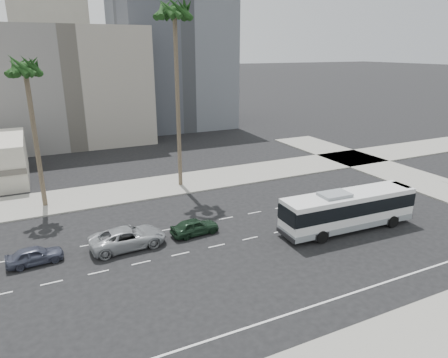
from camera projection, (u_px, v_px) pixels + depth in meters
ground at (281, 232)px, 33.73m from camera, size 700.00×700.00×0.00m
sidewalk_north at (208, 179)px, 46.99m from camera, size 120.00×7.00×0.15m
midrise_beige_west at (67, 86)px, 64.55m from camera, size 24.00×18.00×18.00m
midrise_gray_center at (170, 58)px, 77.52m from camera, size 20.00×20.00×26.00m
civic_tower at (46, 5)px, 235.00m from camera, size 42.00×42.00×129.00m
highrise_right at (134, 13)px, 238.36m from camera, size 26.00×26.00×70.00m
highrise_far at (160, 25)px, 275.90m from camera, size 22.00×22.00×60.00m
city_bus at (348, 209)px, 33.67m from camera, size 12.26×3.20×3.50m
car_a at (195, 227)px, 33.04m from camera, size 1.90×4.14×1.38m
car_b at (128, 238)px, 30.86m from camera, size 2.94×5.93×1.62m
car_c at (35, 255)px, 28.54m from camera, size 1.79×3.93×1.31m
palm_near at (175, 16)px, 39.42m from camera, size 5.84×5.84×19.62m
palm_mid at (25, 72)px, 35.14m from camera, size 4.59×4.59×14.21m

